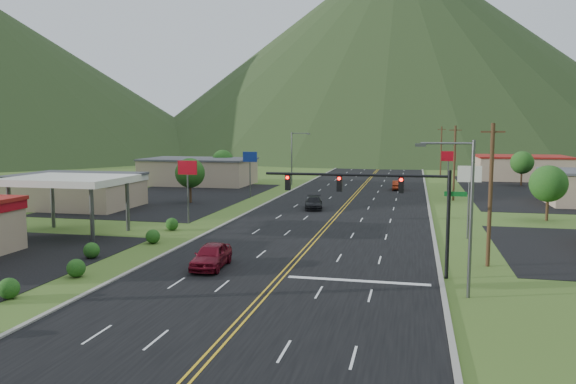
% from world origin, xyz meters
% --- Properties ---
extents(ground, '(500.00, 500.00, 0.00)m').
position_xyz_m(ground, '(0.00, 0.00, 0.00)').
color(ground, '#3C521D').
rests_on(ground, ground).
extents(road, '(20.00, 460.00, 0.04)m').
position_xyz_m(road, '(0.00, 0.00, 0.00)').
color(road, black).
rests_on(road, ground).
extents(curb_west, '(0.30, 460.00, 0.14)m').
position_xyz_m(curb_west, '(-10.15, 0.00, 0.00)').
color(curb_west, gray).
rests_on(curb_west, ground).
extents(curb_east, '(0.30, 460.00, 0.14)m').
position_xyz_m(curb_east, '(10.15, 0.00, 0.00)').
color(curb_east, gray).
rests_on(curb_east, ground).
extents(traffic_signal, '(13.10, 0.43, 7.00)m').
position_xyz_m(traffic_signal, '(6.48, 14.00, 5.33)').
color(traffic_signal, black).
rests_on(traffic_signal, ground).
extents(streetlight_east, '(3.28, 0.25, 9.00)m').
position_xyz_m(streetlight_east, '(11.18, 10.00, 5.18)').
color(streetlight_east, '#59595E').
rests_on(streetlight_east, ground).
extents(streetlight_west, '(3.28, 0.25, 9.00)m').
position_xyz_m(streetlight_west, '(-11.68, 70.00, 5.18)').
color(streetlight_west, '#59595E').
rests_on(streetlight_west, ground).
extents(gas_canopy, '(10.00, 8.00, 5.30)m').
position_xyz_m(gas_canopy, '(-22.00, 22.00, 4.87)').
color(gas_canopy, white).
rests_on(gas_canopy, ground).
extents(building_west_mid, '(14.40, 10.40, 4.10)m').
position_xyz_m(building_west_mid, '(-32.00, 38.00, 2.27)').
color(building_west_mid, tan).
rests_on(building_west_mid, ground).
extents(building_west_far, '(18.40, 11.40, 4.50)m').
position_xyz_m(building_west_far, '(-28.00, 68.00, 2.26)').
color(building_west_far, tan).
rests_on(building_west_far, ground).
extents(building_east_far, '(16.40, 12.40, 4.50)m').
position_xyz_m(building_east_far, '(28.00, 90.00, 2.26)').
color(building_east_far, tan).
rests_on(building_east_far, ground).
extents(pole_sign_west_a, '(2.00, 0.18, 6.40)m').
position_xyz_m(pole_sign_west_a, '(-14.00, 30.00, 5.05)').
color(pole_sign_west_a, '#59595E').
rests_on(pole_sign_west_a, ground).
extents(pole_sign_west_b, '(2.00, 0.18, 6.40)m').
position_xyz_m(pole_sign_west_b, '(-14.00, 52.00, 5.05)').
color(pole_sign_west_b, '#59595E').
rests_on(pole_sign_west_b, ground).
extents(pole_sign_east_a, '(2.00, 0.18, 6.40)m').
position_xyz_m(pole_sign_east_a, '(13.00, 28.00, 5.05)').
color(pole_sign_east_a, '#59595E').
rests_on(pole_sign_east_a, ground).
extents(pole_sign_east_b, '(2.00, 0.18, 6.40)m').
position_xyz_m(pole_sign_east_b, '(13.00, 60.00, 5.05)').
color(pole_sign_east_b, '#59595E').
rests_on(pole_sign_east_b, ground).
extents(tree_west_a, '(3.84, 3.84, 5.82)m').
position_xyz_m(tree_west_a, '(-20.00, 45.00, 3.89)').
color(tree_west_a, '#382314').
rests_on(tree_west_a, ground).
extents(tree_west_b, '(3.84, 3.84, 5.82)m').
position_xyz_m(tree_west_b, '(-25.00, 72.00, 3.89)').
color(tree_west_b, '#382314').
rests_on(tree_west_b, ground).
extents(tree_east_a, '(3.84, 3.84, 5.82)m').
position_xyz_m(tree_east_a, '(22.00, 40.00, 3.89)').
color(tree_east_a, '#382314').
rests_on(tree_east_a, ground).
extents(tree_east_b, '(3.84, 3.84, 5.82)m').
position_xyz_m(tree_east_b, '(26.00, 78.00, 3.89)').
color(tree_east_b, '#382314').
rests_on(tree_east_b, ground).
extents(utility_pole_a, '(1.60, 0.28, 10.00)m').
position_xyz_m(utility_pole_a, '(13.50, 18.00, 5.13)').
color(utility_pole_a, '#382314').
rests_on(utility_pole_a, ground).
extents(utility_pole_b, '(1.60, 0.28, 10.00)m').
position_xyz_m(utility_pole_b, '(13.50, 55.00, 5.13)').
color(utility_pole_b, '#382314').
rests_on(utility_pole_b, ground).
extents(utility_pole_c, '(1.60, 0.28, 10.00)m').
position_xyz_m(utility_pole_c, '(13.50, 95.00, 5.13)').
color(utility_pole_c, '#382314').
rests_on(utility_pole_c, ground).
extents(utility_pole_d, '(1.60, 0.28, 10.00)m').
position_xyz_m(utility_pole_d, '(13.50, 135.00, 5.13)').
color(utility_pole_d, '#382314').
rests_on(utility_pole_d, ground).
extents(mountain_n, '(220.00, 220.00, 85.00)m').
position_xyz_m(mountain_n, '(0.00, 220.00, 42.50)').
color(mountain_n, black).
rests_on(mountain_n, ground).
extents(car_red_near, '(2.31, 5.09, 1.70)m').
position_xyz_m(car_red_near, '(-5.25, 13.18, 0.85)').
color(car_red_near, maroon).
rests_on(car_red_near, ground).
extents(car_dark_mid, '(2.85, 5.26, 1.45)m').
position_xyz_m(car_dark_mid, '(-3.35, 42.81, 0.72)').
color(car_dark_mid, black).
rests_on(car_dark_mid, ground).
extents(car_red_far, '(1.62, 4.46, 1.46)m').
position_xyz_m(car_red_far, '(5.81, 66.36, 0.73)').
color(car_red_far, maroon).
rests_on(car_red_far, ground).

